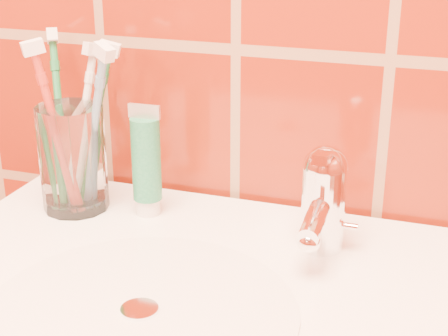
% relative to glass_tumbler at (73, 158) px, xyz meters
% --- Properties ---
extents(glass_tumbler, '(0.08, 0.08, 0.13)m').
position_rel_glass_tumbler_xyz_m(glass_tumbler, '(0.00, 0.00, 0.00)').
color(glass_tumbler, white).
rests_on(glass_tumbler, pedestal_sink).
extents(toothpaste_tube, '(0.04, 0.04, 0.14)m').
position_rel_glass_tumbler_xyz_m(toothpaste_tube, '(0.09, 0.01, -0.00)').
color(toothpaste_tube, white).
rests_on(toothpaste_tube, pedestal_sink).
extents(faucet, '(0.05, 0.11, 0.12)m').
position_rel_glass_tumbler_xyz_m(faucet, '(0.31, -0.01, -0.00)').
color(faucet, white).
rests_on(faucet, pedestal_sink).
extents(toothbrush_0, '(0.10, 0.10, 0.23)m').
position_rel_glass_tumbler_xyz_m(toothbrush_0, '(-0.01, -0.02, 0.04)').
color(toothbrush_0, '#BD3628').
rests_on(toothbrush_0, glass_tumbler).
extents(toothbrush_1, '(0.14, 0.13, 0.22)m').
position_rel_glass_tumbler_xyz_m(toothbrush_1, '(0.03, -0.00, 0.04)').
color(toothbrush_1, '#6B97BF').
rests_on(toothbrush_1, glass_tumbler).
extents(toothbrush_2, '(0.11, 0.10, 0.22)m').
position_rel_glass_tumbler_xyz_m(toothbrush_2, '(0.02, 0.02, 0.04)').
color(toothbrush_2, '#1C6C34').
rests_on(toothbrush_2, glass_tumbler).
extents(toothbrush_3, '(0.09, 0.13, 0.22)m').
position_rel_glass_tumbler_xyz_m(toothbrush_3, '(0.00, 0.03, 0.03)').
color(toothbrush_3, white).
rests_on(toothbrush_3, glass_tumbler).
extents(toothbrush_4, '(0.15, 0.19, 0.24)m').
position_rel_glass_tumbler_xyz_m(toothbrush_4, '(-0.03, 0.03, 0.04)').
color(toothbrush_4, '#1E713A').
rests_on(toothbrush_4, glass_tumbler).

